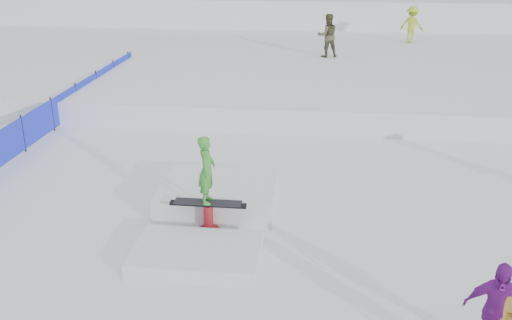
# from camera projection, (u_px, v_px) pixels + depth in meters

# --- Properties ---
(ground) EXTENTS (120.00, 120.00, 0.00)m
(ground) POSITION_uv_depth(u_px,v_px,m) (220.00, 246.00, 11.44)
(ground) COLOR white
(snow_berm) EXTENTS (60.00, 14.00, 2.40)m
(snow_berm) POSITION_uv_depth(u_px,v_px,m) (294.00, 9.00, 38.74)
(snow_berm) COLOR white
(snow_berm) RESTS_ON ground
(snow_midrise) EXTENTS (50.00, 18.00, 0.80)m
(snow_midrise) POSITION_uv_depth(u_px,v_px,m) (279.00, 63.00, 26.08)
(snow_midrise) COLOR white
(snow_midrise) RESTS_ON ground
(safety_fence) EXTENTS (0.05, 16.00, 1.10)m
(safety_fence) POSITION_uv_depth(u_px,v_px,m) (52.00, 114.00, 18.01)
(safety_fence) COLOR #2231E5
(safety_fence) RESTS_ON ground
(walker_olive) EXTENTS (1.06, 0.92, 1.87)m
(walker_olive) POSITION_uv_depth(u_px,v_px,m) (328.00, 35.00, 24.96)
(walker_olive) COLOR #4B4A2E
(walker_olive) RESTS_ON snow_midrise
(walker_ygreen) EXTENTS (1.33, 1.09, 1.79)m
(walker_ygreen) POSITION_uv_depth(u_px,v_px,m) (412.00, 25.00, 28.31)
(walker_ygreen) COLOR #BAD528
(walker_ygreen) RESTS_ON snow_midrise
(spectator_purple) EXTENTS (0.99, 0.59, 1.57)m
(spectator_purple) POSITION_uv_depth(u_px,v_px,m) (496.00, 311.00, 8.18)
(spectator_purple) COLOR purple
(spectator_purple) RESTS_ON ground
(jib_rail_feature) EXTENTS (2.60, 4.40, 2.11)m
(jib_rail_feature) POSITION_uv_depth(u_px,v_px,m) (213.00, 206.00, 12.44)
(jib_rail_feature) COLOR white
(jib_rail_feature) RESTS_ON ground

